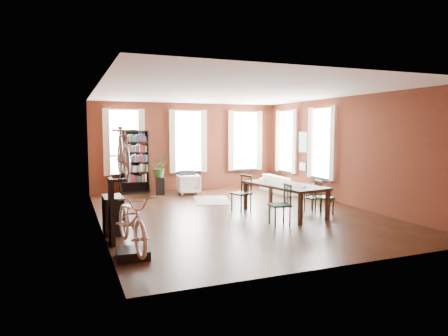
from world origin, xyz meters
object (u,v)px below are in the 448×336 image
dining_chair_c (324,197)px  bike_trainer (133,253)px  bookshelf (134,162)px  plant_stand (160,186)px  dining_chair_d (313,198)px  bicycle_floor (131,195)px  cream_sofa (283,181)px  dining_chair_a (280,205)px  console_table (113,214)px  dining_table (284,199)px  dining_chair_b (241,193)px  white_armchair (188,183)px

dining_chair_c → bike_trainer: dining_chair_c is taller
bookshelf → plant_stand: size_ratio=3.62×
dining_chair_d → bicycle_floor: bicycle_floor is taller
bookshelf → cream_sofa: bookshelf is taller
dining_chair_a → plant_stand: 5.60m
bike_trainer → plant_stand: (1.92, 6.51, 0.22)m
dining_chair_a → dining_chair_d: 1.86m
cream_sofa → console_table: size_ratio=2.60×
bookshelf → bicycle_floor: (-1.15, -7.09, 0.01)m
console_table → plant_stand: (2.05, 4.59, -0.10)m
dining_table → bicycle_floor: size_ratio=1.25×
plant_stand → bicycle_floor: bicycle_floor is taller
dining_chair_b → plant_stand: (-1.48, 3.51, -0.19)m
dining_chair_a → white_armchair: bearing=-165.7°
dining_chair_d → plant_stand: bearing=21.1°
bookshelf → plant_stand: bearing=-38.5°
dining_chair_a → console_table: size_ratio=1.22×
console_table → dining_chair_c: bearing=-1.1°
dining_chair_b → bicycle_floor: bicycle_floor is taller
dining_chair_b → dining_chair_c: bearing=37.8°
dining_chair_a → dining_chair_b: bearing=-168.0°
dining_table → dining_chair_d: 0.87m
cream_sofa → plant_stand: size_ratio=3.43×
dining_chair_c → plant_stand: size_ratio=1.49×
plant_stand → cream_sofa: bearing=-14.6°
dining_chair_b → bicycle_floor: 4.56m
dining_table → dining_chair_d: size_ratio=3.00×
cream_sofa → plant_stand: 4.32m
dining_table → console_table: (-4.40, -0.25, -0.00)m
dining_chair_b → cream_sofa: size_ratio=0.47×
plant_stand → bicycle_floor: (-1.92, -6.48, 0.81)m
dining_chair_a → cream_sofa: bearing=156.1°
bicycle_floor → cream_sofa: bearing=36.8°
dining_chair_b → dining_chair_d: bearing=43.8°
dining_table → bike_trainer: 4.81m
plant_stand → bicycle_floor: size_ratio=0.32×
cream_sofa → console_table: bearing=119.3°
dining_chair_c → console_table: (-5.41, 0.10, -0.05)m
console_table → bicycle_floor: size_ratio=0.42×
dining_table → console_table: dining_table is taller
white_armchair → plant_stand: 0.98m
dining_chair_c → cream_sofa: 3.69m
bicycle_floor → bike_trainer: bearing=-98.5°
dining_chair_a → dining_chair_b: size_ratio=0.99×
dining_chair_b → bicycle_floor: size_ratio=0.52×
bookshelf → white_armchair: 2.03m
dining_chair_a → bicycle_floor: (-3.57, -1.13, 0.62)m
dining_chair_d → cream_sofa: bearing=-31.7°
white_armchair → bicycle_floor: 6.99m
bicycle_floor → dining_chair_b: bearing=36.4°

